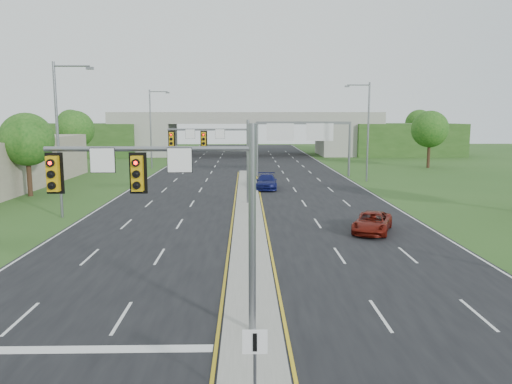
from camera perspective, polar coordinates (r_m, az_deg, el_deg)
The scene contains 21 objects.
ground at distance 17.29m, azimuth -0.42°, elevation -16.01°, with size 240.00×240.00×0.00m, color #294D1B.
road at distance 51.23m, azimuth -0.97°, elevation 0.49°, with size 24.00×160.00×0.02m, color black.
median at distance 39.37m, azimuth -0.89°, elevation -1.82°, with size 2.00×54.00×0.16m, color gray.
lane_markings at distance 45.21m, azimuth -1.70°, elevation -0.57°, with size 23.72×160.00×0.01m.
signal_mast_near at distance 15.97m, azimuth -8.58°, elevation -0.40°, with size 6.62×0.60×7.00m.
signal_mast_far at distance 40.78m, azimuth -4.12°, elevation 5.07°, with size 6.62×0.60×7.00m.
keep_right_sign at distance 12.55m, azimuth -0.13°, elevation -18.29°, with size 0.60×0.13×2.20m.
sign_gantry at distance 61.07m, azimuth 5.30°, elevation 6.68°, with size 11.58×0.44×6.67m.
overpass at distance 95.79m, azimuth -1.10°, elevation 6.37°, with size 80.00×14.00×8.10m.
lightpole_l_mid at distance 38.06m, azimuth -21.46°, elevation 6.33°, with size 2.85×0.25×11.00m.
lightpole_l_far at distance 71.93m, azimuth -11.80°, elevation 7.50°, with size 2.85×0.25×11.00m.
lightpole_r_far at distance 57.35m, azimuth 12.51°, elevation 7.26°, with size 2.85×0.25×11.00m.
tree_l_near at distance 49.86m, azimuth -24.72°, elevation 5.46°, with size 4.80×4.80×7.60m.
tree_l_mid at distance 74.64m, azimuth -19.95°, elevation 6.75°, with size 5.20×5.20×8.12m.
tree_r_mid at distance 75.44m, azimuth 19.25°, elevation 6.80°, with size 5.20×5.20×8.12m.
tree_back_a at distance 116.06m, azimuth -20.39°, elevation 7.35°, with size 6.00×6.00×8.85m.
tree_back_b at distance 112.29m, azimuth -13.56°, elevation 7.45°, with size 5.60×5.60×8.32m.
tree_back_c at distance 112.38m, azimuth 11.32°, elevation 7.52°, with size 5.60×5.60×8.32m.
tree_back_d at distance 116.20m, azimuth 18.14°, elevation 7.46°, with size 6.00×6.00×8.85m.
car_far_a at distance 32.19m, azimuth 13.14°, elevation -3.40°, with size 2.08×4.52×1.26m, color #64120A.
car_far_b at distance 50.32m, azimuth 1.20°, elevation 1.20°, with size 2.06×5.07×1.47m, color #0C114A.
Camera 1 is at (-0.21, -15.72, 7.18)m, focal length 35.00 mm.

